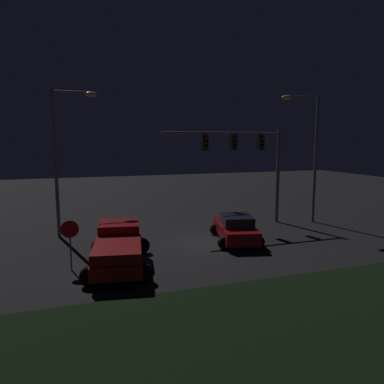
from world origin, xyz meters
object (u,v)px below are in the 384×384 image
Objects in this scene: car_sedan at (236,228)px; stop_sign at (70,236)px; street_lamp_right at (309,144)px; pickup_truck at (119,245)px; traffic_signal_gantry at (247,152)px; street_lamp_left at (64,146)px.

stop_sign reaches higher than car_sedan.
street_lamp_right is (6.68, 2.74, 4.69)m from car_sedan.
stop_sign reaches higher than pickup_truck.
street_lamp_right is at bearing -10.89° from traffic_signal_gantry.
street_lamp_right reaches higher than stop_sign.
traffic_signal_gantry is 0.96× the size of street_lamp_right.
stop_sign is (0.16, -6.09, -3.77)m from street_lamp_left.
traffic_signal_gantry is (9.18, 5.63, 3.90)m from pickup_truck.
street_lamp_left reaches higher than traffic_signal_gantry.
car_sedan is 8.60m from street_lamp_right.
car_sedan is at bearing -124.25° from traffic_signal_gantry.
traffic_signal_gantry is 12.93m from stop_sign.
street_lamp_right is 16.62m from stop_sign.
car_sedan is 9.05m from stop_sign.
pickup_truck is 0.66× the size of street_lamp_left.
street_lamp_left is at bearing 177.01° from traffic_signal_gantry.
stop_sign is at bearing -88.53° from street_lamp_left.
traffic_signal_gantry is at bearing 26.09° from stop_sign.
street_lamp_right reaches higher than street_lamp_left.
street_lamp_left is (-2.20, 6.23, 4.33)m from pickup_truck.
street_lamp_left reaches higher than car_sedan.
traffic_signal_gantry is at bearing -48.72° from pickup_truck.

